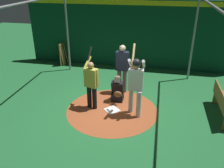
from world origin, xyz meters
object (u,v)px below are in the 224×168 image
object	(u,v)px
bat_rack	(64,54)
home_plate	(112,110)
batter	(136,81)
umpire	(122,66)
visitor	(91,82)
catcher	(118,91)
bench	(223,103)

from	to	relation	value
bat_rack	home_plate	bearing A→B (deg)	39.43
batter	umpire	world-z (taller)	batter
visitor	home_plate	bearing A→B (deg)	102.65
batter	catcher	bearing A→B (deg)	-138.05
batter	visitor	distance (m)	1.45
catcher	visitor	xyz separation A→B (m)	(0.63, -0.74, 0.55)
batter	bench	size ratio (longest dim) A/B	1.20
bench	bat_rack	bearing A→B (deg)	-117.97
visitor	bench	world-z (taller)	visitor
visitor	bench	xyz separation A→B (m)	(-0.35, 4.10, -0.48)
catcher	umpire	bearing A→B (deg)	177.33
catcher	bat_rack	world-z (taller)	bat_rack
batter	umpire	distance (m)	1.61
bat_rack	bench	size ratio (longest dim) A/B	0.58
bench	umpire	bearing A→B (deg)	-106.61
visitor	bat_rack	world-z (taller)	visitor
batter	bat_rack	distance (m)	5.67
catcher	visitor	bearing A→B (deg)	-49.72
batter	umpire	bearing A→B (deg)	-156.17
home_plate	umpire	bearing A→B (deg)	176.24
umpire	bench	world-z (taller)	umpire
visitor	bat_rack	xyz separation A→B (m)	(-3.88, -2.54, -0.44)
batter	bench	xyz separation A→B (m)	(-0.48, 2.68, -0.70)
catcher	umpire	xyz separation A→B (m)	(-0.71, 0.03, 0.65)
catcher	bench	size ratio (longest dim) A/B	0.53
home_plate	bench	bearing A→B (deg)	96.57
home_plate	batter	xyz separation A→B (m)	(0.08, 0.74, 1.13)
visitor	bat_rack	bearing A→B (deg)	-130.21
batter	catcher	size ratio (longest dim) A/B	2.26
catcher	visitor	size ratio (longest dim) A/B	0.49
batter	catcher	xyz separation A→B (m)	(-0.76, -0.68, -0.76)
umpire	bat_rack	bearing A→B (deg)	-127.40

